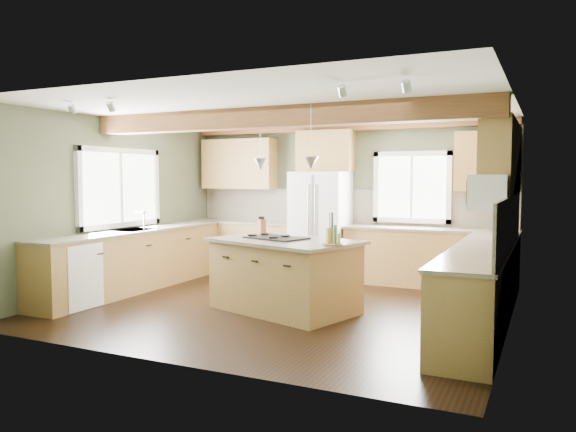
% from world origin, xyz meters
% --- Properties ---
extents(floor, '(5.60, 5.60, 0.00)m').
position_xyz_m(floor, '(0.00, 0.00, 0.00)').
color(floor, black).
rests_on(floor, ground).
extents(ceiling, '(5.60, 5.60, 0.00)m').
position_xyz_m(ceiling, '(0.00, 0.00, 2.60)').
color(ceiling, silver).
rests_on(ceiling, wall_back).
extents(wall_back, '(5.60, 0.00, 5.60)m').
position_xyz_m(wall_back, '(0.00, 2.50, 1.30)').
color(wall_back, '#444E37').
rests_on(wall_back, ground).
extents(wall_left, '(0.00, 5.00, 5.00)m').
position_xyz_m(wall_left, '(-2.80, 0.00, 1.30)').
color(wall_left, '#444E37').
rests_on(wall_left, ground).
extents(wall_right, '(0.00, 5.00, 5.00)m').
position_xyz_m(wall_right, '(2.80, 0.00, 1.30)').
color(wall_right, '#444E37').
rests_on(wall_right, ground).
extents(ceiling_beam, '(5.55, 0.26, 0.26)m').
position_xyz_m(ceiling_beam, '(0.00, -0.20, 2.47)').
color(ceiling_beam, '#512D17').
rests_on(ceiling_beam, ceiling).
extents(soffit_trim, '(5.55, 0.20, 0.10)m').
position_xyz_m(soffit_trim, '(0.00, 2.40, 2.54)').
color(soffit_trim, '#512D17').
rests_on(soffit_trim, ceiling).
extents(backsplash_back, '(5.58, 0.03, 0.58)m').
position_xyz_m(backsplash_back, '(0.00, 2.48, 1.21)').
color(backsplash_back, brown).
rests_on(backsplash_back, wall_back).
extents(backsplash_right, '(0.03, 3.70, 0.58)m').
position_xyz_m(backsplash_right, '(2.78, 0.05, 1.21)').
color(backsplash_right, brown).
rests_on(backsplash_right, wall_right).
extents(base_cab_back_left, '(2.02, 0.60, 0.88)m').
position_xyz_m(base_cab_back_left, '(-1.79, 2.20, 0.44)').
color(base_cab_back_left, brown).
rests_on(base_cab_back_left, floor).
extents(counter_back_left, '(2.06, 0.64, 0.04)m').
position_xyz_m(counter_back_left, '(-1.79, 2.20, 0.90)').
color(counter_back_left, '#443E32').
rests_on(counter_back_left, base_cab_back_left).
extents(base_cab_back_right, '(2.62, 0.60, 0.88)m').
position_xyz_m(base_cab_back_right, '(1.49, 2.20, 0.44)').
color(base_cab_back_right, brown).
rests_on(base_cab_back_right, floor).
extents(counter_back_right, '(2.66, 0.64, 0.04)m').
position_xyz_m(counter_back_right, '(1.49, 2.20, 0.90)').
color(counter_back_right, '#443E32').
rests_on(counter_back_right, base_cab_back_right).
extents(base_cab_left, '(0.60, 3.70, 0.88)m').
position_xyz_m(base_cab_left, '(-2.50, 0.05, 0.44)').
color(base_cab_left, brown).
rests_on(base_cab_left, floor).
extents(counter_left, '(0.64, 3.74, 0.04)m').
position_xyz_m(counter_left, '(-2.50, 0.05, 0.90)').
color(counter_left, '#443E32').
rests_on(counter_left, base_cab_left).
extents(base_cab_right, '(0.60, 3.70, 0.88)m').
position_xyz_m(base_cab_right, '(2.50, 0.05, 0.44)').
color(base_cab_right, brown).
rests_on(base_cab_right, floor).
extents(counter_right, '(0.64, 3.74, 0.04)m').
position_xyz_m(counter_right, '(2.50, 0.05, 0.90)').
color(counter_right, '#443E32').
rests_on(counter_right, base_cab_right).
extents(upper_cab_back_left, '(1.40, 0.35, 0.90)m').
position_xyz_m(upper_cab_back_left, '(-1.99, 2.33, 1.95)').
color(upper_cab_back_left, brown).
rests_on(upper_cab_back_left, wall_back).
extents(upper_cab_over_fridge, '(0.96, 0.35, 0.70)m').
position_xyz_m(upper_cab_over_fridge, '(-0.30, 2.33, 2.15)').
color(upper_cab_over_fridge, brown).
rests_on(upper_cab_over_fridge, wall_back).
extents(upper_cab_right, '(0.35, 2.20, 0.90)m').
position_xyz_m(upper_cab_right, '(2.62, 0.90, 1.95)').
color(upper_cab_right, brown).
rests_on(upper_cab_right, wall_right).
extents(upper_cab_back_corner, '(0.90, 0.35, 0.90)m').
position_xyz_m(upper_cab_back_corner, '(2.30, 2.33, 1.95)').
color(upper_cab_back_corner, brown).
rests_on(upper_cab_back_corner, wall_back).
extents(window_left, '(0.04, 1.60, 1.05)m').
position_xyz_m(window_left, '(-2.78, 0.05, 1.55)').
color(window_left, white).
rests_on(window_left, wall_left).
extents(window_back, '(1.10, 0.04, 1.00)m').
position_xyz_m(window_back, '(1.15, 2.48, 1.55)').
color(window_back, white).
rests_on(window_back, wall_back).
extents(sink, '(0.50, 0.65, 0.03)m').
position_xyz_m(sink, '(-2.50, 0.05, 0.91)').
color(sink, '#262628').
rests_on(sink, counter_left).
extents(faucet, '(0.02, 0.02, 0.28)m').
position_xyz_m(faucet, '(-2.32, 0.05, 1.05)').
color(faucet, '#B2B2B7').
rests_on(faucet, sink).
extents(dishwasher, '(0.60, 0.60, 0.84)m').
position_xyz_m(dishwasher, '(-2.49, -1.25, 0.43)').
color(dishwasher, white).
rests_on(dishwasher, floor).
extents(oven, '(0.60, 0.72, 0.84)m').
position_xyz_m(oven, '(2.49, -1.25, 0.43)').
color(oven, white).
rests_on(oven, floor).
extents(microwave, '(0.40, 0.70, 0.38)m').
position_xyz_m(microwave, '(2.58, -0.05, 1.55)').
color(microwave, white).
rests_on(microwave, wall_right).
extents(pendant_left, '(0.18, 0.18, 0.16)m').
position_xyz_m(pendant_left, '(-0.28, -0.07, 1.88)').
color(pendant_left, '#B2B2B7').
rests_on(pendant_left, ceiling).
extents(pendant_right, '(0.18, 0.18, 0.16)m').
position_xyz_m(pendant_right, '(0.55, -0.33, 1.88)').
color(pendant_right, '#B2B2B7').
rests_on(pendant_right, ceiling).
extents(refrigerator, '(0.90, 0.74, 1.80)m').
position_xyz_m(refrigerator, '(-0.30, 2.12, 0.90)').
color(refrigerator, white).
rests_on(refrigerator, floor).
extents(island, '(1.97, 1.52, 0.88)m').
position_xyz_m(island, '(0.13, -0.20, 0.44)').
color(island, olive).
rests_on(island, floor).
extents(island_top, '(2.11, 1.67, 0.04)m').
position_xyz_m(island_top, '(0.13, -0.20, 0.90)').
color(island_top, '#443E32').
rests_on(island_top, island).
extents(cooktop, '(0.86, 0.70, 0.02)m').
position_xyz_m(cooktop, '(-0.00, -0.15, 0.93)').
color(cooktop, black).
rests_on(cooktop, island_top).
extents(knife_block, '(0.14, 0.13, 0.19)m').
position_xyz_m(knife_block, '(-0.53, 0.43, 1.02)').
color(knife_block, brown).
rests_on(knife_block, island_top).
extents(utensil_crock, '(0.16, 0.16, 0.17)m').
position_xyz_m(utensil_crock, '(0.76, -0.20, 1.00)').
color(utensil_crock, '#37322C').
rests_on(utensil_crock, island_top).
extents(bottle_tray, '(0.29, 0.29, 0.23)m').
position_xyz_m(bottle_tray, '(0.90, -0.51, 1.03)').
color(bottle_tray, brown).
rests_on(bottle_tray, island_top).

